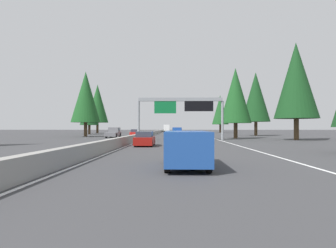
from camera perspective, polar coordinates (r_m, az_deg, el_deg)
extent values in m
plane|color=#38383A|center=(61.24, -3.39, -2.41)|extent=(320.00, 320.00, 0.00)
cube|color=gray|center=(81.20, -2.44, -1.66)|extent=(180.00, 0.56, 0.90)
cube|color=silver|center=(71.33, 6.55, -2.15)|extent=(160.00, 0.16, 0.01)
cube|color=silver|center=(71.19, -2.53, -2.16)|extent=(160.00, 0.16, 0.01)
cylinder|color=gray|center=(43.13, -5.78, 0.66)|extent=(0.36, 0.36, 5.72)
cylinder|color=gray|center=(43.37, 10.59, 0.66)|extent=(0.36, 0.36, 5.72)
cube|color=gray|center=(42.99, 2.43, 4.82)|extent=(0.50, 12.32, 0.50)
cube|color=#0C602D|center=(42.77, -0.55, 3.37)|extent=(0.12, 3.20, 1.90)
cube|color=black|center=(42.90, 6.06, 3.50)|extent=(0.16, 4.20, 1.50)
cube|color=#1E4793|center=(13.76, 3.61, -4.42)|extent=(5.00, 1.95, 1.44)
cube|color=#2D3847|center=(11.45, 4.07, -3.92)|extent=(0.08, 1.48, 0.56)
cylinder|color=black|center=(15.49, 0.18, -6.30)|extent=(0.70, 0.24, 0.70)
cylinder|color=black|center=(15.55, 6.53, -6.27)|extent=(0.70, 0.24, 0.70)
cylinder|color=black|center=(12.12, -0.14, -7.88)|extent=(0.70, 0.24, 0.70)
cylinder|color=black|center=(12.19, 7.99, -7.83)|extent=(0.70, 0.24, 0.70)
cube|color=maroon|center=(29.43, -4.54, -3.27)|extent=(4.40, 1.80, 0.76)
cube|color=#2D3847|center=(29.19, -4.58, -2.00)|extent=(2.46, 1.51, 0.56)
cylinder|color=black|center=(30.93, -5.73, -3.53)|extent=(0.64, 0.22, 0.64)
cylinder|color=black|center=(30.77, -2.81, -3.55)|extent=(0.64, 0.22, 0.64)
cylinder|color=black|center=(28.14, -6.44, -3.82)|extent=(0.64, 0.22, 0.64)
cylinder|color=black|center=(27.97, -3.22, -3.84)|extent=(0.64, 0.22, 0.64)
cube|color=#1E4793|center=(59.58, 1.79, -1.87)|extent=(5.60, 2.00, 0.70)
cube|color=#1E4793|center=(60.58, 1.78, -1.09)|extent=(2.24, 1.84, 0.90)
cube|color=#2D3847|center=(60.58, 1.78, -1.01)|extent=(2.02, 1.92, 0.41)
cylinder|color=black|center=(61.43, 0.97, -2.03)|extent=(0.80, 0.28, 0.80)
cylinder|color=black|center=(61.45, 2.58, -2.03)|extent=(0.80, 0.28, 0.80)
cylinder|color=black|center=(57.74, 0.95, -2.12)|extent=(0.80, 0.28, 0.80)
cylinder|color=black|center=(57.75, 2.65, -2.12)|extent=(0.80, 0.28, 0.80)
cube|color=white|center=(119.76, -0.24, -0.74)|extent=(6.12, 2.40, 2.50)
cube|color=#2D6B38|center=(124.01, -0.19, -0.87)|extent=(2.38, 2.30, 1.90)
cylinder|color=black|center=(123.88, -0.68, -1.31)|extent=(0.90, 0.28, 0.90)
cylinder|color=black|center=(123.82, 0.30, -1.31)|extent=(0.90, 0.28, 0.90)
cylinder|color=black|center=(118.10, -0.78, -1.34)|extent=(0.90, 0.28, 0.90)
cylinder|color=black|center=(118.04, 0.25, -1.35)|extent=(0.90, 0.28, 0.90)
cube|color=red|center=(60.36, -6.38, -1.93)|extent=(4.40, 1.80, 0.76)
cube|color=#2D3847|center=(60.13, -6.41, -1.30)|extent=(2.46, 1.51, 0.56)
cylinder|color=black|center=(61.87, -6.93, -2.09)|extent=(0.64, 0.22, 0.64)
cylinder|color=black|center=(61.66, -5.48, -2.10)|extent=(0.64, 0.22, 0.64)
cylinder|color=black|center=(59.08, -7.32, -2.16)|extent=(0.64, 0.22, 0.64)
cylinder|color=black|center=(58.86, -5.80, -2.16)|extent=(0.64, 0.22, 0.64)
cube|color=slate|center=(54.63, -10.67, -1.97)|extent=(5.60, 2.00, 0.70)
cube|color=slate|center=(55.60, -10.45, -1.12)|extent=(2.24, 1.84, 0.90)
cube|color=#2D3847|center=(55.60, -10.45, -1.03)|extent=(2.02, 1.92, 0.41)
cylinder|color=black|center=(56.62, -11.13, -2.13)|extent=(0.80, 0.28, 0.80)
cylinder|color=black|center=(56.28, -9.42, -2.15)|extent=(0.80, 0.28, 0.80)
cylinder|color=black|center=(53.02, -11.99, -2.23)|extent=(0.80, 0.28, 0.80)
cylinder|color=black|center=(52.65, -10.17, -2.25)|extent=(0.80, 0.28, 0.80)
cylinder|color=#4C3823|center=(47.02, 23.81, -0.94)|extent=(0.71, 0.71, 3.18)
cone|color=#143D19|center=(47.53, 23.77, 7.82)|extent=(6.37, 6.37, 11.29)
cylinder|color=#4C3823|center=(49.83, 13.09, -1.30)|extent=(0.64, 0.64, 2.59)
cone|color=#194C1E|center=(50.11, 13.07, 5.46)|extent=(5.19, 5.19, 9.20)
cylinder|color=#4C3823|center=(68.44, 16.81, -0.88)|extent=(0.70, 0.70, 3.15)
cone|color=#143D19|center=(68.78, 16.79, 5.10)|extent=(6.30, 6.30, 11.17)
cylinder|color=#4C3823|center=(105.57, 10.19, -0.86)|extent=(0.68, 0.68, 2.93)
cone|color=#194C1E|center=(105.75, 10.18, 2.75)|extent=(5.87, 5.87, 10.40)
cylinder|color=#4C3823|center=(60.68, -15.83, -1.04)|extent=(0.67, 0.67, 2.88)
cone|color=#194C1E|center=(60.99, -15.81, 5.13)|extent=(5.77, 5.77, 10.22)
cylinder|color=#4C3823|center=(80.93, -15.14, -1.07)|extent=(0.63, 0.63, 2.50)
cone|color=#143D19|center=(81.08, -15.13, 2.94)|extent=(5.00, 5.00, 8.86)
cylinder|color=#4C3823|center=(95.10, -13.64, -0.74)|extent=(0.73, 0.73, 3.41)
cone|color=#194C1E|center=(95.40, -13.63, 3.92)|extent=(6.81, 6.81, 12.08)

